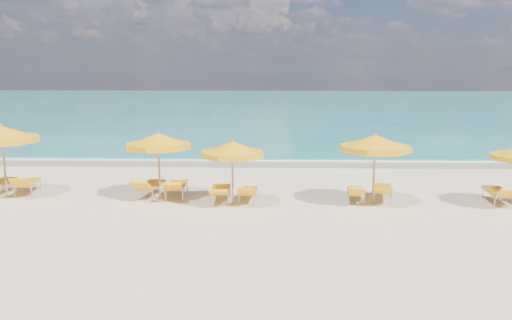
{
  "coord_description": "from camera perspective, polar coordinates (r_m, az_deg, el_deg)",
  "views": [
    {
      "loc": [
        0.58,
        -16.28,
        4.43
      ],
      "look_at": [
        0.0,
        1.5,
        1.2
      ],
      "focal_mm": 35.0,
      "sensor_mm": 36.0,
      "label": 1
    }
  ],
  "objects": [
    {
      "name": "lounger_4_left",
      "position": [
        17.08,
        -4.06,
        -3.97
      ],
      "size": [
        0.7,
        1.99,
        0.72
      ],
      "rotation": [
        0.0,
        0.0,
        0.04
      ],
      "color": "#A5A8AD",
      "rests_on": "ground"
    },
    {
      "name": "umbrella_4",
      "position": [
        16.26,
        -2.72,
        1.21
      ],
      "size": [
        2.73,
        2.73,
        2.19
      ],
      "rotation": [
        0.0,
        0.0,
        -0.32
      ],
      "color": "tan",
      "rests_on": "ground"
    },
    {
      "name": "umbrella_3",
      "position": [
        17.46,
        -11.12,
        2.09
      ],
      "size": [
        2.53,
        2.53,
        2.34
      ],
      "rotation": [
        0.0,
        0.0,
        -0.1
      ],
      "color": "tan",
      "rests_on": "ground"
    },
    {
      "name": "ocean",
      "position": [
        64.43,
        1.37,
        6.35
      ],
      "size": [
        120.0,
        80.0,
        0.3
      ],
      "primitive_type": "cube",
      "color": "#167F7F",
      "rests_on": "ground"
    },
    {
      "name": "whitecap_far",
      "position": [
        41.19,
        12.27,
        3.89
      ],
      "size": [
        18.0,
        0.3,
        0.05
      ],
      "primitive_type": "cube",
      "color": "white",
      "rests_on": "ground"
    },
    {
      "name": "umbrella_2",
      "position": [
        19.43,
        -27.08,
        2.59
      ],
      "size": [
        2.89,
        2.89,
        2.59
      ],
      "rotation": [
        0.0,
        0.0,
        0.14
      ],
      "color": "tan",
      "rests_on": "ground"
    },
    {
      "name": "lounger_5_left",
      "position": [
        17.35,
        11.29,
        -4.01
      ],
      "size": [
        0.73,
        1.69,
        0.75
      ],
      "rotation": [
        0.0,
        0.0,
        -0.11
      ],
      "color": "#A5A8AD",
      "rests_on": "ground"
    },
    {
      "name": "lounger_5_right",
      "position": [
        17.75,
        14.25,
        -3.74
      ],
      "size": [
        0.99,
        2.0,
        0.71
      ],
      "rotation": [
        0.0,
        0.0,
        -0.2
      ],
      "color": "#A5A8AD",
      "rests_on": "ground"
    },
    {
      "name": "lounger_3_left",
      "position": [
        18.13,
        -11.96,
        -3.32
      ],
      "size": [
        0.86,
        1.99,
        0.81
      ],
      "rotation": [
        0.0,
        0.0,
        -0.12
      ],
      "color": "#A5A8AD",
      "rests_on": "ground"
    },
    {
      "name": "ground_plane",
      "position": [
        16.88,
        -0.17,
        -4.92
      ],
      "size": [
        120.0,
        120.0,
        0.0
      ],
      "primitive_type": "plane",
      "color": "beige"
    },
    {
      "name": "lounger_2_right",
      "position": [
        19.92,
        -24.64,
        -2.84
      ],
      "size": [
        0.96,
        1.94,
        0.82
      ],
      "rotation": [
        0.0,
        0.0,
        0.2
      ],
      "color": "#A5A8AD",
      "rests_on": "ground"
    },
    {
      "name": "lounger_4_right",
      "position": [
        17.06,
        -0.91,
        -4.07
      ],
      "size": [
        0.66,
        1.68,
        0.7
      ],
      "rotation": [
        0.0,
        0.0,
        -0.07
      ],
      "color": "#A5A8AD",
      "rests_on": "ground"
    },
    {
      "name": "lounger_2_left",
      "position": [
        20.3,
        -27.24,
        -2.78
      ],
      "size": [
        0.67,
        1.92,
        0.88
      ],
      "rotation": [
        0.0,
        0.0,
        -0.0
      ],
      "color": "#A5A8AD",
      "rests_on": "ground"
    },
    {
      "name": "lounger_3_right",
      "position": [
        17.85,
        -9.07,
        -3.43
      ],
      "size": [
        0.73,
        2.0,
        0.8
      ],
      "rotation": [
        0.0,
        0.0,
        0.04
      ],
      "color": "#A5A8AD",
      "rests_on": "ground"
    },
    {
      "name": "umbrella_5",
      "position": [
        16.76,
        13.46,
        1.84
      ],
      "size": [
        3.09,
        3.09,
        2.4
      ],
      "rotation": [
        0.0,
        0.0,
        -0.38
      ],
      "color": "tan",
      "rests_on": "ground"
    },
    {
      "name": "foam_line",
      "position": [
        24.88,
        0.51,
        0.04
      ],
      "size": [
        120.0,
        1.2,
        0.03
      ],
      "primitive_type": "cube",
      "color": "white",
      "rests_on": "ground"
    },
    {
      "name": "whitecap_near",
      "position": [
        34.21,
        -9.24,
        2.72
      ],
      "size": [
        14.0,
        0.36,
        0.05
      ],
      "primitive_type": "cube",
      "color": "white",
      "rests_on": "ground"
    },
    {
      "name": "wet_sand_band",
      "position": [
        24.1,
        0.46,
        -0.3
      ],
      "size": [
        120.0,
        2.6,
        0.01
      ],
      "primitive_type": "cube",
      "color": "tan",
      "rests_on": "ground"
    },
    {
      "name": "lounger_6_left",
      "position": [
        18.66,
        25.9,
        -3.77
      ],
      "size": [
        0.8,
        1.96,
        0.79
      ],
      "rotation": [
        0.0,
        0.0,
        -0.09
      ],
      "color": "#A5A8AD",
      "rests_on": "ground"
    }
  ]
}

